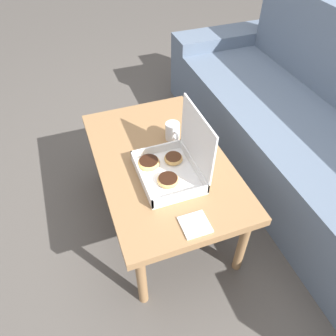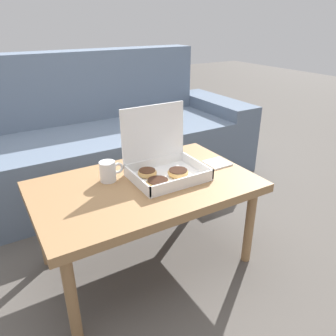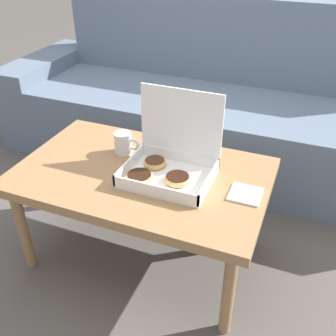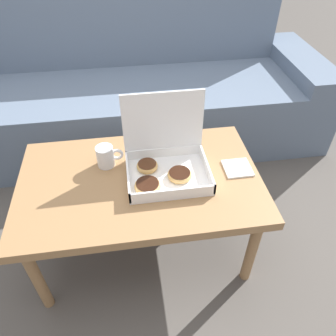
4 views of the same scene
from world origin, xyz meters
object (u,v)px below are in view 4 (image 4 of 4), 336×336
object	(u,v)px
coffee_table	(140,186)
coffee_mug	(106,156)
couch	(129,94)
pastry_box	(163,163)

from	to	relation	value
coffee_table	coffee_mug	xyz separation A→B (m)	(-0.13, 0.11, 0.09)
coffee_table	couch	bearing A→B (deg)	90.00
couch	coffee_mug	world-z (taller)	couch
coffee_mug	coffee_table	bearing A→B (deg)	-39.44
couch	pastry_box	xyz separation A→B (m)	(0.10, -0.95, 0.20)
couch	coffee_mug	xyz separation A→B (m)	(-0.13, -0.86, 0.19)
couch	coffee_table	world-z (taller)	couch
coffee_table	coffee_mug	world-z (taller)	coffee_mug
pastry_box	coffee_mug	bearing A→B (deg)	158.69
pastry_box	coffee_mug	world-z (taller)	pastry_box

